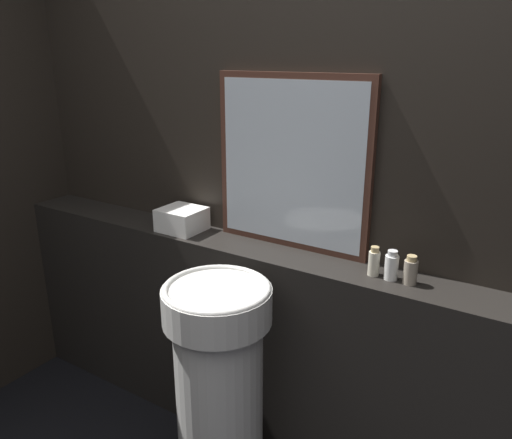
{
  "coord_description": "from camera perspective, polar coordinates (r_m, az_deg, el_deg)",
  "views": [
    {
      "loc": [
        0.86,
        -0.17,
        1.71
      ],
      "look_at": [
        -0.1,
        1.34,
        1.11
      ],
      "focal_mm": 35.0,
      "sensor_mm": 36.0,
      "label": 1
    }
  ],
  "objects": [
    {
      "name": "mirror",
      "position": [
        1.99,
        4.09,
        6.38
      ],
      "size": [
        0.67,
        0.03,
        0.7
      ],
      "color": "#47281E",
      "rests_on": "vanity_counter"
    },
    {
      "name": "shampoo_bottle",
      "position": [
        1.85,
        13.33,
        -4.76
      ],
      "size": [
        0.04,
        0.04,
        0.11
      ],
      "color": "beige",
      "rests_on": "vanity_counter"
    },
    {
      "name": "lotion_bottle",
      "position": [
        1.81,
        17.25,
        -5.62
      ],
      "size": [
        0.05,
        0.05,
        0.1
      ],
      "color": "gray",
      "rests_on": "vanity_counter"
    },
    {
      "name": "pedestal_sink",
      "position": [
        1.99,
        -4.2,
        -18.97
      ],
      "size": [
        0.39,
        0.39,
        0.94
      ],
      "color": "silver",
      "rests_on": "ground_plane"
    },
    {
      "name": "wall_back",
      "position": [
        2.01,
        6.28,
        5.28
      ],
      "size": [
        8.0,
        0.06,
        2.5
      ],
      "color": "black",
      "rests_on": "ground_plane"
    },
    {
      "name": "vanity_counter",
      "position": [
        2.21,
        3.85,
        -15.5
      ],
      "size": [
        3.0,
        0.22,
        0.94
      ],
      "color": "black",
      "rests_on": "ground_plane"
    },
    {
      "name": "towel_stack",
      "position": [
        2.27,
        -8.46,
        0.02
      ],
      "size": [
        0.19,
        0.17,
        0.1
      ],
      "color": "white",
      "rests_on": "vanity_counter"
    },
    {
      "name": "conditioner_bottle",
      "position": [
        1.83,
        15.22,
        -5.16
      ],
      "size": [
        0.05,
        0.05,
        0.11
      ],
      "color": "white",
      "rests_on": "vanity_counter"
    }
  ]
}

